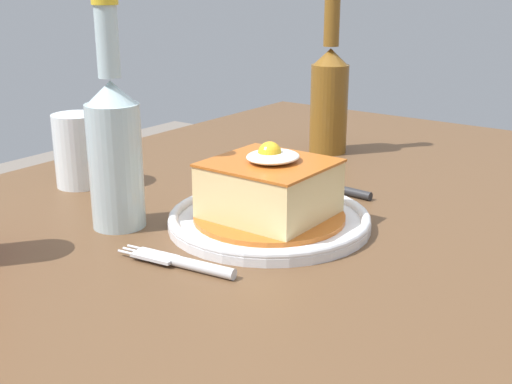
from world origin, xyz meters
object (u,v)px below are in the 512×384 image
at_px(main_plate, 269,219).
at_px(beer_bottle_amber, 329,95).
at_px(drinking_glass, 79,155).
at_px(knife, 333,188).
at_px(beer_bottle_clear, 115,146).
at_px(fork, 186,263).

relative_size(main_plate, beer_bottle_amber, 0.92).
height_order(beer_bottle_amber, drinking_glass, beer_bottle_amber).
height_order(knife, beer_bottle_clear, beer_bottle_clear).
height_order(fork, beer_bottle_clear, beer_bottle_clear).
relative_size(main_plate, knife, 1.48).
xyz_separation_m(knife, drinking_glass, (-0.19, 0.31, 0.04)).
bearing_deg(main_plate, beer_bottle_amber, 19.59).
distance_m(beer_bottle_clear, drinking_glass, 0.19).
distance_m(main_plate, drinking_glass, 0.32).
bearing_deg(knife, beer_bottle_clear, 151.98).
xyz_separation_m(fork, knife, (0.31, 0.01, 0.00)).
height_order(main_plate, drinking_glass, drinking_glass).
bearing_deg(fork, drinking_glass, 68.57).
bearing_deg(fork, main_plate, 0.17).
bearing_deg(drinking_glass, beer_bottle_amber, -26.63).
xyz_separation_m(main_plate, drinking_glass, (-0.03, 0.32, 0.04)).
height_order(beer_bottle_amber, beer_bottle_clear, same).
distance_m(main_plate, beer_bottle_amber, 0.39).
relative_size(knife, drinking_glass, 1.58).
relative_size(fork, beer_bottle_amber, 0.53).
relative_size(main_plate, drinking_glass, 2.34).
xyz_separation_m(fork, beer_bottle_clear, (0.05, 0.15, 0.09)).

